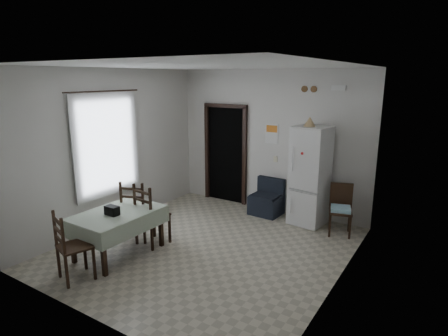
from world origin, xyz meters
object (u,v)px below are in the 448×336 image
navy_seat (266,197)px  dining_chair_far_left (138,209)px  dining_chair_far_right (152,214)px  dining_chair_near_head (75,245)px  fridge (310,176)px  corner_chair (341,210)px  dining_table (119,233)px

navy_seat → dining_chair_far_left: dining_chair_far_left is taller
dining_chair_far_left → dining_chair_far_right: dining_chair_far_left is taller
navy_seat → dining_chair_near_head: size_ratio=0.73×
fridge → navy_seat: (-0.89, 0.00, -0.57)m
fridge → dining_chair_near_head: (-1.99, -3.70, -0.44)m
fridge → navy_seat: fridge is taller
fridge → dining_chair_far_left: (-2.24, -2.25, -0.41)m
fridge → dining_chair_near_head: 4.22m
dining_chair_far_right → fridge: bearing=-123.6°
fridge → navy_seat: 1.06m
corner_chair → dining_chair_far_left: dining_chair_far_left is taller
corner_chair → dining_chair_near_head: size_ratio=0.91×
dining_chair_far_right → dining_chair_near_head: (-0.11, -1.42, -0.03)m
fridge → dining_chair_far_left: size_ratio=1.76×
corner_chair → dining_chair_far_right: (-2.54, -2.06, 0.08)m
fridge → dining_chair_near_head: size_ratio=1.88×
navy_seat → dining_chair_near_head: 3.86m
corner_chair → fridge: bearing=144.5°
fridge → corner_chair: (0.67, -0.22, -0.48)m
fridge → corner_chair: 0.85m
dining_chair_far_left → dining_chair_far_right: size_ratio=1.00×
corner_chair → dining_table: bearing=-153.1°
dining_chair_far_right → corner_chair: bearing=-135.2°
navy_seat → dining_chair_near_head: dining_chair_near_head is taller
dining_table → corner_chair: bearing=45.0°
navy_seat → dining_chair_far_right: (-0.99, -2.29, 0.17)m
fridge → navy_seat: size_ratio=2.58×
dining_table → dining_chair_near_head: 0.86m
dining_table → dining_chair_far_left: bearing=107.4°
corner_chair → dining_table: 3.79m
fridge → dining_table: (-2.06, -2.86, -0.58)m
corner_chair → dining_table: corner_chair is taller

